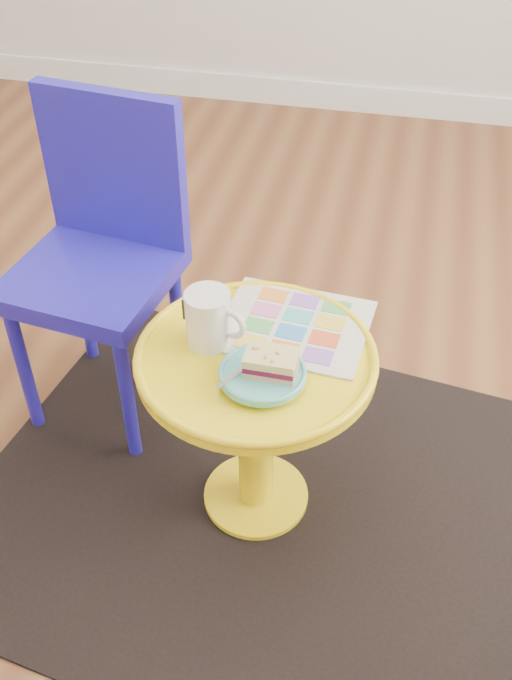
% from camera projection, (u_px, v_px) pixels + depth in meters
% --- Properties ---
extents(floor, '(4.00, 4.00, 0.00)m').
position_uv_depth(floor, '(142.00, 401.00, 2.05)').
color(floor, brown).
rests_on(floor, ground).
extents(rug, '(1.45, 1.28, 0.01)m').
position_uv_depth(rug, '(256.00, 498.00, 1.80)').
color(rug, black).
rests_on(rug, ground).
extents(side_table, '(0.48, 0.48, 0.46)m').
position_uv_depth(side_table, '(256.00, 401.00, 1.59)').
color(side_table, yellow).
rests_on(side_table, ground).
extents(chair, '(0.40, 0.40, 0.81)m').
position_uv_depth(chair, '(102.00, 245.00, 1.80)').
color(chair, '#231CB8').
rests_on(chair, ground).
extents(newspaper, '(0.32, 0.28, 0.01)m').
position_uv_depth(newspaper, '(294.00, 325.00, 1.57)').
color(newspaper, silver).
rests_on(newspaper, side_table).
extents(mug, '(0.13, 0.09, 0.12)m').
position_uv_depth(mug, '(209.00, 317.00, 1.49)').
color(mug, white).
rests_on(mug, side_table).
extents(plate, '(0.17, 0.17, 0.02)m').
position_uv_depth(plate, '(263.00, 374.00, 1.44)').
color(plate, '#57B9B3').
rests_on(plate, newspaper).
extents(cake_slice, '(0.10, 0.07, 0.04)m').
position_uv_depth(cake_slice, '(271.00, 363.00, 1.42)').
color(cake_slice, '#D3BC8C').
rests_on(cake_slice, plate).
extents(fork, '(0.08, 0.13, 0.00)m').
position_uv_depth(fork, '(245.00, 367.00, 1.44)').
color(fork, silver).
rests_on(fork, plate).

